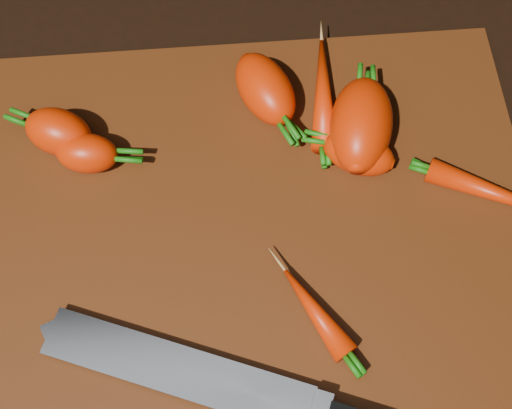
{
  "coord_description": "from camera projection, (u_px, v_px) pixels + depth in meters",
  "views": [
    {
      "loc": [
        -0.02,
        -0.26,
        0.59
      ],
      "look_at": [
        0.0,
        0.01,
        0.03
      ],
      "focal_mm": 50.0,
      "sensor_mm": 36.0,
      "label": 1
    }
  ],
  "objects": [
    {
      "name": "carrot_4",
      "position": [
        358.0,
        153.0,
        0.64
      ],
      "size": [
        0.08,
        0.06,
        0.04
      ],
      "primitive_type": "ellipsoid",
      "rotation": [
        0.0,
        0.0,
        2.7
      ],
      "color": "red",
      "rests_on": "cutting_board"
    },
    {
      "name": "carrot_2",
      "position": [
        361.0,
        125.0,
        0.64
      ],
      "size": [
        0.08,
        0.11,
        0.06
      ],
      "primitive_type": "ellipsoid",
      "rotation": [
        0.0,
        0.0,
        1.34
      ],
      "color": "red",
      "rests_on": "cutting_board"
    },
    {
      "name": "carrot_3",
      "position": [
        87.0,
        153.0,
        0.64
      ],
      "size": [
        0.06,
        0.04,
        0.04
      ],
      "primitive_type": "ellipsoid",
      "rotation": [
        0.0,
        0.0,
        -0.16
      ],
      "color": "red",
      "rests_on": "cutting_board"
    },
    {
      "name": "cutting_board",
      "position": [
        257.0,
        226.0,
        0.64
      ],
      "size": [
        0.5,
        0.4,
        0.01
      ],
      "primitive_type": "cube",
      "color": "#5B290E",
      "rests_on": "ground"
    },
    {
      "name": "carrot_5",
      "position": [
        323.0,
        93.0,
        0.68
      ],
      "size": [
        0.04,
        0.12,
        0.03
      ],
      "primitive_type": "ellipsoid",
      "rotation": [
        0.0,
        0.0,
        1.48
      ],
      "color": "red",
      "rests_on": "cutting_board"
    },
    {
      "name": "carrot_1",
      "position": [
        265.0,
        89.0,
        0.67
      ],
      "size": [
        0.08,
        0.09,
        0.05
      ],
      "primitive_type": "ellipsoid",
      "rotation": [
        0.0,
        0.0,
        -1.17
      ],
      "color": "red",
      "rests_on": "cutting_board"
    },
    {
      "name": "carrot_6",
      "position": [
        499.0,
        195.0,
        0.63
      ],
      "size": [
        0.13,
        0.08,
        0.02
      ],
      "primitive_type": "ellipsoid",
      "rotation": [
        0.0,
        0.0,
        -0.48
      ],
      "color": "red",
      "rests_on": "cutting_board"
    },
    {
      "name": "knife",
      "position": [
        203.0,
        378.0,
        0.57
      ],
      "size": [
        0.35,
        0.16,
        0.02
      ],
      "rotation": [
        0.0,
        0.0,
        -0.38
      ],
      "color": "gray",
      "rests_on": "cutting_board"
    },
    {
      "name": "carrot_0",
      "position": [
        59.0,
        132.0,
        0.65
      ],
      "size": [
        0.08,
        0.07,
        0.04
      ],
      "primitive_type": "ellipsoid",
      "rotation": [
        0.0,
        0.0,
        2.71
      ],
      "color": "red",
      "rests_on": "cutting_board"
    },
    {
      "name": "carrot_7",
      "position": [
        315.0,
        311.0,
        0.59
      ],
      "size": [
        0.06,
        0.09,
        0.02
      ],
      "primitive_type": "ellipsoid",
      "rotation": [
        0.0,
        0.0,
        2.08
      ],
      "color": "red",
      "rests_on": "cutting_board"
    },
    {
      "name": "ground",
      "position": [
        257.0,
        231.0,
        0.65
      ],
      "size": [
        2.0,
        2.0,
        0.01
      ],
      "primitive_type": "cube",
      "color": "black"
    }
  ]
}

